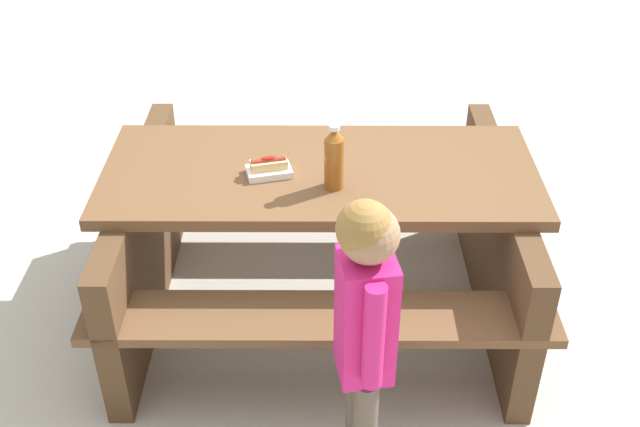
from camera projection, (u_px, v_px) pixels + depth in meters
The scene contains 5 objects.
ground_plane at pixel (320, 306), 3.58m from camera, with size 30.00×30.00×0.00m, color #B7B2A8.
picnic_table at pixel (320, 229), 3.33m from camera, with size 2.10×1.81×0.75m.
soda_bottle at pixel (334, 159), 2.97m from camera, with size 0.08×0.08×0.28m.
hotdog_tray at pixel (269, 168), 3.10m from camera, with size 0.18×0.11×0.08m.
child_in_coat at pixel (365, 318), 2.38m from camera, with size 0.19×0.30×1.20m.
Camera 1 is at (0.68, 2.62, 2.39)m, focal length 42.91 mm.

